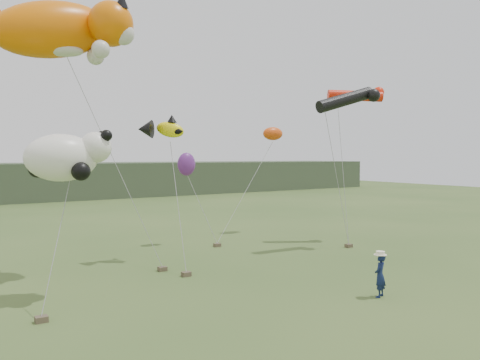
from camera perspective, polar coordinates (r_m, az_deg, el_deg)
ground at (r=16.95m, az=8.95°, el=-13.48°), size 120.00×120.00×0.00m
headland at (r=57.33m, az=-25.31°, el=-0.23°), size 90.00×13.00×4.00m
festival_attendant at (r=16.83m, az=16.70°, el=-11.09°), size 0.63×0.54×1.48m
sandbag_anchors at (r=20.51m, az=-3.75°, el=-10.31°), size 15.97×7.22×0.18m
cat_kite at (r=20.70m, az=-20.42°, el=16.84°), size 6.42×3.42×3.13m
fish_kite at (r=21.75m, az=-9.61°, el=6.16°), size 2.34×1.52×1.16m
tube_kites at (r=26.29m, az=13.79°, el=9.77°), size 5.69×3.34×1.83m
panda_kite at (r=16.62m, az=-20.30°, el=2.70°), size 2.79×1.80×1.73m
misc_kites at (r=27.60m, az=-0.60°, el=4.04°), size 7.75×1.63×2.90m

